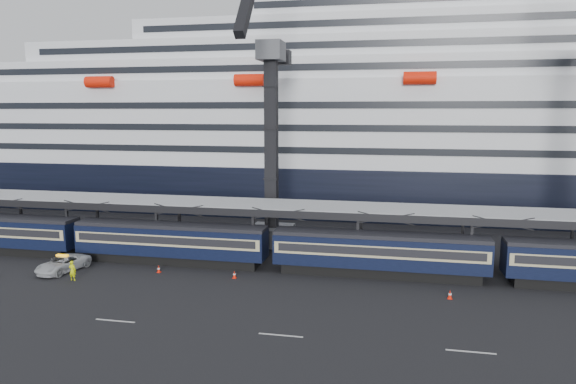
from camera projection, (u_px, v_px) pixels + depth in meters
name	position (u px, v px, depth m)	size (l,w,h in m)	color
ground	(493.00, 328.00, 35.08)	(260.00, 260.00, 0.00)	black
train	(417.00, 254.00, 45.33)	(133.05, 3.00, 4.05)	black
canopy	(468.00, 213.00, 47.82)	(130.00, 6.25, 5.53)	#9A9DA2
cruise_ship	(433.00, 127.00, 77.91)	(214.09, 28.84, 34.00)	black
crane_dark_near	(270.00, 137.00, 55.14)	(4.50, 17.75, 35.08)	#45464C
pickup_truck	(63.00, 264.00, 47.43)	(2.41, 5.22, 1.45)	#BABDC2
worker	(72.00, 271.00, 44.86)	(0.65, 0.43, 1.79)	#E0F30C
traffic_cone_b	(159.00, 269.00, 47.19)	(0.34, 0.34, 0.68)	#FF1E08
traffic_cone_c	(234.00, 274.00, 45.54)	(0.34, 0.34, 0.69)	#FF1E08
traffic_cone_d	(450.00, 294.00, 40.53)	(0.37, 0.37, 0.73)	#FF1E08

